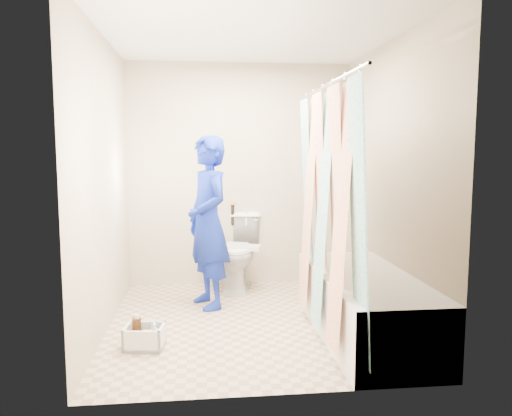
{
  "coord_description": "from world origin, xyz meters",
  "views": [
    {
      "loc": [
        -0.42,
        -4.13,
        1.47
      ],
      "look_at": [
        0.07,
        0.28,
        0.96
      ],
      "focal_mm": 35.0,
      "sensor_mm": 36.0,
      "label": 1
    }
  ],
  "objects": [
    {
      "name": "wall_left",
      "position": [
        -1.2,
        0.0,
        1.2
      ],
      "size": [
        0.02,
        2.6,
        2.4
      ],
      "primitive_type": "cube",
      "color": "#B7A38D",
      "rests_on": "ground"
    },
    {
      "name": "bathtub",
      "position": [
        0.85,
        -0.43,
        0.27
      ],
      "size": [
        0.7,
        1.75,
        0.5
      ],
      "color": "white",
      "rests_on": "ground"
    },
    {
      "name": "shower_curtain",
      "position": [
        0.52,
        -0.43,
        1.02
      ],
      "size": [
        0.06,
        1.75,
        1.8
      ],
      "primitive_type": "cube",
      "color": "white",
      "rests_on": "curtain_rod"
    },
    {
      "name": "ceiling",
      "position": [
        0.0,
        0.0,
        2.4
      ],
      "size": [
        2.4,
        2.6,
        0.02
      ],
      "primitive_type": "cube",
      "color": "silver",
      "rests_on": "wall_back"
    },
    {
      "name": "tank_internals",
      "position": [
        -0.04,
        1.3,
        0.79
      ],
      "size": [
        0.19,
        0.08,
        0.26
      ],
      "color": "black",
      "rests_on": "toilet"
    },
    {
      "name": "wall_front",
      "position": [
        0.0,
        -1.3,
        1.2
      ],
      "size": [
        2.4,
        0.02,
        2.4
      ],
      "primitive_type": "cube",
      "color": "#B7A38D",
      "rests_on": "ground"
    },
    {
      "name": "wall_back",
      "position": [
        0.0,
        1.3,
        1.2
      ],
      "size": [
        2.4,
        0.02,
        2.4
      ],
      "primitive_type": "cube",
      "color": "#B7A38D",
      "rests_on": "ground"
    },
    {
      "name": "toilet",
      "position": [
        -0.04,
        1.08,
        0.4
      ],
      "size": [
        0.59,
        0.86,
        0.8
      ],
      "primitive_type": "imported",
      "rotation": [
        0.0,
        0.0,
        -0.2
      ],
      "color": "white",
      "rests_on": "ground"
    },
    {
      "name": "plumber",
      "position": [
        -0.36,
        0.49,
        0.8
      ],
      "size": [
        0.58,
        0.69,
        1.61
      ],
      "primitive_type": "imported",
      "rotation": [
        0.0,
        0.0,
        -1.18
      ],
      "color": "navy",
      "rests_on": "ground"
    },
    {
      "name": "tank_lid",
      "position": [
        -0.06,
        0.95,
        0.47
      ],
      "size": [
        0.52,
        0.31,
        0.04
      ],
      "primitive_type": "cube",
      "rotation": [
        0.0,
        0.0,
        -0.2
      ],
      "color": "silver",
      "rests_on": "toilet"
    },
    {
      "name": "wall_right",
      "position": [
        1.2,
        0.0,
        1.2
      ],
      "size": [
        0.02,
        2.6,
        2.4
      ],
      "primitive_type": "cube",
      "color": "#B7A38D",
      "rests_on": "ground"
    },
    {
      "name": "floor",
      "position": [
        0.0,
        0.0,
        0.0
      ],
      "size": [
        2.6,
        2.6,
        0.0
      ],
      "primitive_type": "plane",
      "color": "tan",
      "rests_on": "ground"
    },
    {
      "name": "curtain_rod",
      "position": [
        0.52,
        -0.43,
        1.95
      ],
      "size": [
        0.02,
        1.9,
        0.02
      ],
      "primitive_type": "cylinder",
      "rotation": [
        1.57,
        0.0,
        0.0
      ],
      "color": "silver",
      "rests_on": "wall_back"
    },
    {
      "name": "cleaning_caddy",
      "position": [
        -0.85,
        -0.48,
        0.08
      ],
      "size": [
        0.31,
        0.26,
        0.22
      ],
      "rotation": [
        0.0,
        0.0,
        -0.14
      ],
      "color": "silver",
      "rests_on": "ground"
    }
  ]
}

